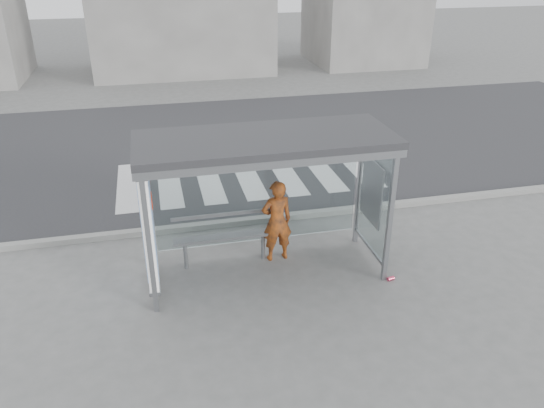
{
  "coord_description": "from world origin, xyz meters",
  "views": [
    {
      "loc": [
        -1.76,
        -7.98,
        5.4
      ],
      "look_at": [
        0.16,
        0.2,
        1.28
      ],
      "focal_mm": 35.0,
      "sensor_mm": 36.0,
      "label": 1
    }
  ],
  "objects_px": {
    "person": "(277,221)",
    "bench": "(224,236)",
    "soda_can": "(391,279)",
    "bus_shelter": "(243,173)"
  },
  "relations": [
    {
      "from": "person",
      "to": "bench",
      "type": "bearing_deg",
      "value": -8.66
    },
    {
      "from": "person",
      "to": "bench",
      "type": "relative_size",
      "value": 0.86
    },
    {
      "from": "person",
      "to": "soda_can",
      "type": "height_order",
      "value": "person"
    },
    {
      "from": "bench",
      "to": "soda_can",
      "type": "relative_size",
      "value": 14.24
    },
    {
      "from": "soda_can",
      "to": "person",
      "type": "bearing_deg",
      "value": 146.59
    },
    {
      "from": "bus_shelter",
      "to": "soda_can",
      "type": "distance_m",
      "value": 3.26
    },
    {
      "from": "soda_can",
      "to": "bench",
      "type": "bearing_deg",
      "value": 155.74
    },
    {
      "from": "bench",
      "to": "soda_can",
      "type": "bearing_deg",
      "value": -24.26
    },
    {
      "from": "bus_shelter",
      "to": "bench",
      "type": "relative_size",
      "value": 2.27
    },
    {
      "from": "bus_shelter",
      "to": "person",
      "type": "height_order",
      "value": "bus_shelter"
    }
  ]
}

